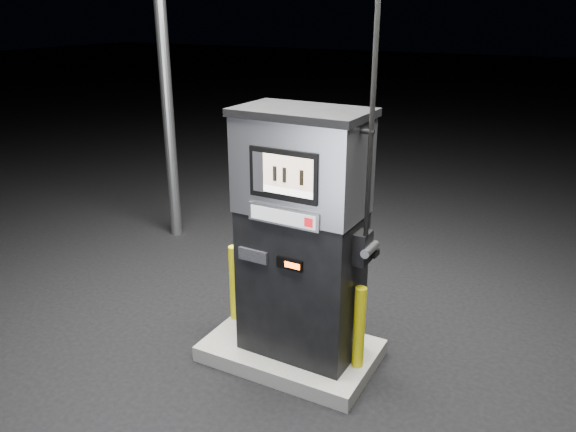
% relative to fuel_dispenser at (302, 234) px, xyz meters
% --- Properties ---
extents(ground, '(80.00, 80.00, 0.00)m').
position_rel_fuel_dispenser_xyz_m(ground, '(-0.11, 0.01, -1.31)').
color(ground, black).
rests_on(ground, ground).
extents(pump_island, '(1.60, 1.00, 0.15)m').
position_rel_fuel_dispenser_xyz_m(pump_island, '(-0.11, 0.01, -1.24)').
color(pump_island, '#62625E').
rests_on(pump_island, ground).
extents(fuel_dispenser, '(1.25, 0.69, 4.70)m').
position_rel_fuel_dispenser_xyz_m(fuel_dispenser, '(0.00, 0.00, 0.00)').
color(fuel_dispenser, black).
rests_on(fuel_dispenser, pump_island).
extents(bollard_left, '(0.13, 0.13, 0.80)m').
position_rel_fuel_dispenser_xyz_m(bollard_left, '(-0.85, 0.18, -0.76)').
color(bollard_left, '#CCC20B').
rests_on(bollard_left, pump_island).
extents(bollard_right, '(0.11, 0.11, 0.78)m').
position_rel_fuel_dispenser_xyz_m(bollard_right, '(0.58, -0.01, -0.77)').
color(bollard_right, '#CCC20B').
rests_on(bollard_right, pump_island).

